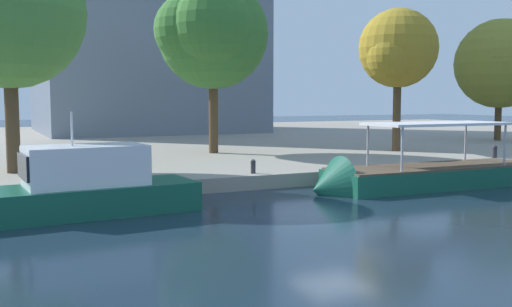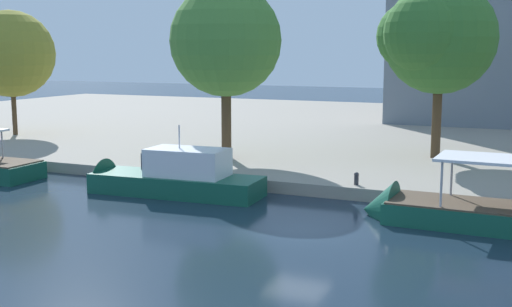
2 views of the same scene
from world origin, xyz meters
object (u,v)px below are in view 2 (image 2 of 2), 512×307
object	(u,v)px
tree_2	(432,37)
tree_4	(13,53)
tree_1	(226,41)
mooring_bollard_2	(356,178)
motor_yacht_1	(166,181)
tour_boat_2	(492,219)

from	to	relation	value
tree_2	tree_4	size ratio (longest dim) A/B	1.10
tree_1	tree_2	size ratio (longest dim) A/B	0.99
mooring_bollard_2	tree_1	xyz separation A→B (m)	(-9.93, 5.00, 6.99)
motor_yacht_1	tree_4	world-z (taller)	tree_4
motor_yacht_1	tour_boat_2	xyz separation A→B (m)	(16.14, -0.19, -0.30)
mooring_bollard_2	tree_2	distance (m)	12.59
tour_boat_2	tree_4	xyz separation A→B (m)	(-37.99, 12.29, 6.92)
tour_boat_2	mooring_bollard_2	world-z (taller)	tour_boat_2
motor_yacht_1	tree_2	distance (m)	18.96
motor_yacht_1	mooring_bollard_2	xyz separation A→B (m)	(9.32, 3.20, 0.34)
mooring_bollard_2	tree_4	xyz separation A→B (m)	(-31.17, 8.90, 6.29)
mooring_bollard_2	tree_4	size ratio (longest dim) A/B	0.07
motor_yacht_1	tree_2	size ratio (longest dim) A/B	0.92
tour_boat_2	tree_2	distance (m)	16.43
tree_1	tree_2	bearing A→B (deg)	23.52
tree_1	tree_4	size ratio (longest dim) A/B	1.09
tour_boat_2	tree_2	world-z (taller)	tree_2
motor_yacht_1	tree_1	size ratio (longest dim) A/B	0.94
motor_yacht_1	tree_4	size ratio (longest dim) A/B	1.02
motor_yacht_1	tree_1	world-z (taller)	tree_1
motor_yacht_1	tour_boat_2	size ratio (longest dim) A/B	0.84
mooring_bollard_2	tree_2	size ratio (longest dim) A/B	0.06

